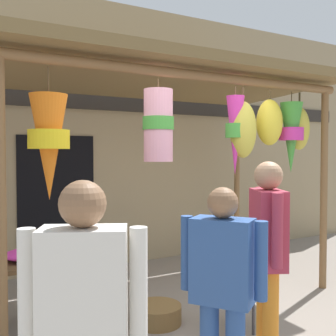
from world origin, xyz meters
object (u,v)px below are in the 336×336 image
object	(u,v)px
wicker_basket_by_table	(157,314)
shopper_by_bananas	(268,247)
folding_chair	(236,278)
flower_heap_on_table	(43,252)
vendor_in_orange	(84,323)
customer_foreground	(222,282)
display_table	(33,266)

from	to	relation	value
wicker_basket_by_table	shopper_by_bananas	size ratio (longest dim) A/B	0.30
folding_chair	wicker_basket_by_table	size ratio (longest dim) A/B	1.67
flower_heap_on_table	wicker_basket_by_table	bearing A→B (deg)	-20.42
flower_heap_on_table	wicker_basket_by_table	xyz separation A→B (m)	(1.05, -0.39, -0.68)
vendor_in_orange	customer_foreground	bearing A→B (deg)	17.78
folding_chair	vendor_in_orange	xyz separation A→B (m)	(-1.99, -1.35, 0.45)
vendor_in_orange	customer_foreground	world-z (taller)	vendor_in_orange
display_table	folding_chair	bearing A→B (deg)	-27.69
folding_chair	wicker_basket_by_table	xyz separation A→B (m)	(-0.64, 0.48, -0.41)
display_table	wicker_basket_by_table	xyz separation A→B (m)	(1.13, -0.44, -0.55)
folding_chair	wicker_basket_by_table	bearing A→B (deg)	142.85
flower_heap_on_table	vendor_in_orange	bearing A→B (deg)	-97.83
wicker_basket_by_table	folding_chair	bearing A→B (deg)	-37.15
folding_chair	flower_heap_on_table	bearing A→B (deg)	152.61
flower_heap_on_table	folding_chair	xyz separation A→B (m)	(1.69, -0.87, -0.27)
vendor_in_orange	customer_foreground	distance (m)	1.11
vendor_in_orange	customer_foreground	size ratio (longest dim) A/B	1.07
flower_heap_on_table	folding_chair	size ratio (longest dim) A/B	0.85
flower_heap_on_table	vendor_in_orange	world-z (taller)	vendor_in_orange
vendor_in_orange	shopper_by_bananas	size ratio (longest dim) A/B	0.97
display_table	vendor_in_orange	bearing A→B (deg)	-95.63
wicker_basket_by_table	customer_foreground	xyz separation A→B (m)	(-0.30, -1.50, 0.79)
display_table	folding_chair	xyz separation A→B (m)	(1.77, -0.93, -0.14)
customer_foreground	wicker_basket_by_table	bearing A→B (deg)	78.62
folding_chair	customer_foreground	world-z (taller)	customer_foreground
flower_heap_on_table	customer_foreground	distance (m)	2.04
shopper_by_bananas	display_table	bearing A→B (deg)	132.12
folding_chair	shopper_by_bananas	world-z (taller)	shopper_by_bananas
shopper_by_bananas	flower_heap_on_table	bearing A→B (deg)	131.47
display_table	vendor_in_orange	size ratio (longest dim) A/B	0.74
wicker_basket_by_table	customer_foreground	distance (m)	1.72
vendor_in_orange	folding_chair	bearing A→B (deg)	34.15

